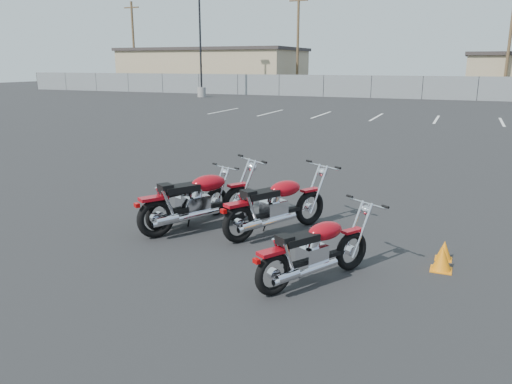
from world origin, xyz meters
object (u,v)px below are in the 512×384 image
at_px(motorcycle_front_red, 199,200).
at_px(motorcycle_third_red, 315,250).
at_px(motorcycle_rear_red, 276,205).
at_px(motorcycle_second_black, 189,200).

distance_m(motorcycle_front_red, motorcycle_third_red, 2.76).
relative_size(motorcycle_front_red, motorcycle_rear_red, 1.04).
bearing_deg(motorcycle_front_red, motorcycle_rear_red, 12.87).
xyz_separation_m(motorcycle_second_black, motorcycle_rear_red, (1.63, 0.05, 0.07)).
xyz_separation_m(motorcycle_front_red, motorcycle_rear_red, (1.30, 0.30, -0.03)).
distance_m(motorcycle_second_black, motorcycle_third_red, 3.17).
bearing_deg(motorcycle_second_black, motorcycle_third_red, -29.28).
relative_size(motorcycle_front_red, motorcycle_second_black, 1.17).
bearing_deg(motorcycle_front_red, motorcycle_third_red, -28.28).
bearing_deg(motorcycle_second_black, motorcycle_front_red, -35.93).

